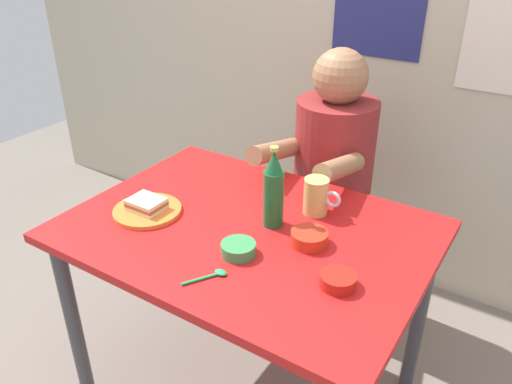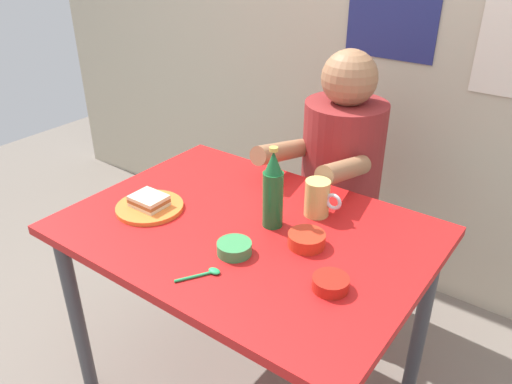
% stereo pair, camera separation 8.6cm
% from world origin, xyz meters
% --- Properties ---
extents(dining_table, '(1.10, 0.80, 0.74)m').
position_xyz_m(dining_table, '(0.00, 0.00, 0.65)').
color(dining_table, red).
rests_on(dining_table, ground).
extents(stool, '(0.34, 0.34, 0.45)m').
position_xyz_m(stool, '(0.00, 0.63, 0.35)').
color(stool, '#4C4C51').
rests_on(stool, ground).
extents(person_seated, '(0.33, 0.56, 0.72)m').
position_xyz_m(person_seated, '(0.00, 0.62, 0.77)').
color(person_seated, maroon).
rests_on(person_seated, stool).
extents(plate_orange, '(0.22, 0.22, 0.01)m').
position_xyz_m(plate_orange, '(-0.32, -0.10, 0.75)').
color(plate_orange, orange).
rests_on(plate_orange, dining_table).
extents(sandwich, '(0.11, 0.09, 0.04)m').
position_xyz_m(sandwich, '(-0.32, -0.10, 0.77)').
color(sandwich, beige).
rests_on(sandwich, plate_orange).
extents(beer_mug, '(0.13, 0.08, 0.12)m').
position_xyz_m(beer_mug, '(0.14, 0.19, 0.80)').
color(beer_mug, '#D1BC66').
rests_on(beer_mug, dining_table).
extents(beer_bottle, '(0.06, 0.06, 0.26)m').
position_xyz_m(beer_bottle, '(0.06, 0.06, 0.86)').
color(beer_bottle, '#19602D').
rests_on(beer_bottle, dining_table).
extents(sauce_bowl_chili, '(0.11, 0.11, 0.04)m').
position_xyz_m(sauce_bowl_chili, '(0.20, 0.02, 0.76)').
color(sauce_bowl_chili, red).
rests_on(sauce_bowl_chili, dining_table).
extents(dip_bowl_green, '(0.10, 0.10, 0.03)m').
position_xyz_m(dip_bowl_green, '(0.06, -0.13, 0.76)').
color(dip_bowl_green, '#388C4C').
rests_on(dip_bowl_green, dining_table).
extents(sambal_bowl_red, '(0.10, 0.10, 0.03)m').
position_xyz_m(sambal_bowl_red, '(0.35, -0.11, 0.76)').
color(sambal_bowl_red, '#B21E14').
rests_on(sambal_bowl_red, dining_table).
extents(spoon, '(0.08, 0.11, 0.01)m').
position_xyz_m(spoon, '(0.06, -0.26, 0.75)').
color(spoon, '#26A559').
rests_on(spoon, dining_table).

